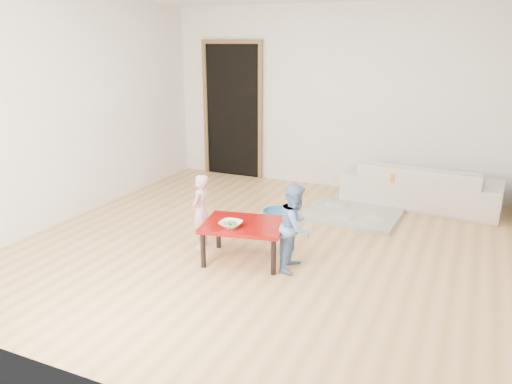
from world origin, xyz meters
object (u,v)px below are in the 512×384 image
Objects in this scene: child_blue at (296,227)px; basin at (278,215)px; sofa at (421,185)px; red_table at (244,242)px; child_pink at (201,211)px; bowl at (231,224)px.

child_blue is 2.21× the size of basin.
child_blue is (-0.86, -2.44, 0.13)m from sofa.
sofa is 2.59m from child_blue.
child_pink is (-0.57, 0.13, 0.20)m from red_table.
child_pink is (-1.95, -2.36, 0.11)m from sofa.
child_blue is at bearing 79.72° from child_pink.
sofa is at bearing 60.93° from red_table.
sofa is 3.06m from child_pink.
child_blue is (0.59, 0.19, -0.00)m from bowl.
bowl is 0.27× the size of child_pink.
sofa is 3.01m from bowl.
child_blue reaches higher than red_table.
child_pink reaches higher than basin.
child_blue is at bearing 4.83° from red_table.
red_table is at bearing -84.28° from basin.
sofa is 2.49× the size of red_table.
sofa is 5.17× the size of basin.
child_blue is at bearing -61.41° from basin.
red_table is 0.94× the size of child_blue.
bowl is at bearing 55.39° from child_pink.
child_pink is 1.22m from basin.
red_table is 1.23m from basin.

